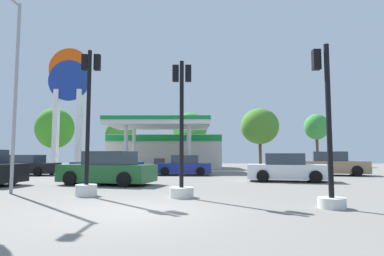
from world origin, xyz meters
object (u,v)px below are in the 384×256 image
object	(u,v)px
car_2	(29,166)
traffic_signal_0	(88,147)
tree_1	(119,133)
tree_3	(260,126)
tree_0	(55,128)
station_pole_sign	(69,94)
tree_2	(190,128)
tree_4	(316,127)
corner_streetlamp	(13,76)
car_6	(183,166)
car_4	(109,166)
car_3	(287,169)
traffic_signal_3	(182,153)
car_1	(108,170)
traffic_signal_1	(329,156)
car_5	(332,164)

from	to	relation	value
car_2	traffic_signal_0	distance (m)	13.83
tree_1	tree_3	distance (m)	17.37
tree_0	station_pole_sign	bearing A→B (deg)	-61.86
tree_2	tree_4	bearing A→B (deg)	3.87
corner_streetlamp	car_6	bearing A→B (deg)	61.99
station_pole_sign	car_4	world-z (taller)	station_pole_sign
tree_2	tree_4	size ratio (longest dim) A/B	1.01
tree_2	tree_4	xyz separation A→B (m)	(15.88, 1.07, 0.15)
station_pole_sign	traffic_signal_0	bearing A→B (deg)	-65.67
tree_2	car_6	bearing A→B (deg)	-90.53
car_2	car_3	xyz separation A→B (m)	(16.56, -5.16, 0.04)
car_3	car_4	xyz separation A→B (m)	(-10.45, 3.31, 0.05)
traffic_signal_3	corner_streetlamp	world-z (taller)	corner_streetlamp
car_1	tree_3	distance (m)	26.78
car_1	corner_streetlamp	xyz separation A→B (m)	(-2.55, -3.72, 3.58)
car_4	tree_2	size ratio (longest dim) A/B	0.71
car_4	corner_streetlamp	xyz separation A→B (m)	(-1.14, -9.04, 3.57)
car_4	tree_1	world-z (taller)	tree_1
car_2	tree_4	size ratio (longest dim) A/B	0.63
tree_2	traffic_signal_3	bearing A→B (deg)	-89.52
tree_1	traffic_signal_1	bearing A→B (deg)	-66.95
car_1	car_6	distance (m)	8.02
traffic_signal_3	corner_streetlamp	bearing A→B (deg)	173.27
station_pole_sign	corner_streetlamp	bearing A→B (deg)	-74.84
car_3	traffic_signal_0	bearing A→B (deg)	-144.61
traffic_signal_0	traffic_signal_3	size ratio (longest dim) A/B	1.11
car_4	tree_2	bearing A→B (deg)	75.24
car_2	tree_0	size ratio (longest dim) A/B	0.58
tree_3	car_5	bearing A→B (deg)	-84.03
station_pole_sign	car_6	size ratio (longest dim) A/B	2.72
tree_2	station_pole_sign	bearing A→B (deg)	-129.86
traffic_signal_3	tree_1	xyz separation A→B (m)	(-9.07, 28.73, 2.71)
tree_3	corner_streetlamp	world-z (taller)	corner_streetlamp
station_pole_sign	corner_streetlamp	world-z (taller)	station_pole_sign
car_4	tree_1	xyz separation A→B (m)	(-3.96, 18.95, 3.44)
car_4	car_5	world-z (taller)	car_5
car_5	tree_1	bearing A→B (deg)	138.37
traffic_signal_3	traffic_signal_1	bearing A→B (deg)	-27.48
traffic_signal_0	tree_4	bearing A→B (deg)	56.89
corner_streetlamp	tree_2	bearing A→B (deg)	77.68
car_4	car_5	xyz separation A→B (m)	(15.09, 2.03, 0.02)
traffic_signal_0	traffic_signal_1	xyz separation A→B (m)	(7.33, -2.44, -0.32)
car_6	traffic_signal_0	size ratio (longest dim) A/B	0.76
car_4	car_5	distance (m)	15.22
station_pole_sign	car_5	size ratio (longest dim) A/B	2.16
traffic_signal_0	tree_2	distance (m)	28.28
tree_0	corner_streetlamp	distance (m)	29.31
traffic_signal_0	car_2	bearing A→B (deg)	125.09
car_6	tree_3	distance (m)	18.94
car_6	tree_4	bearing A→B (deg)	47.68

